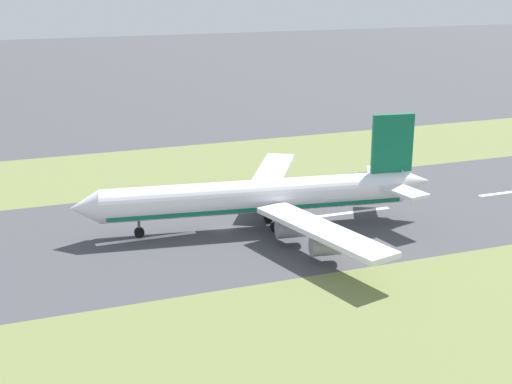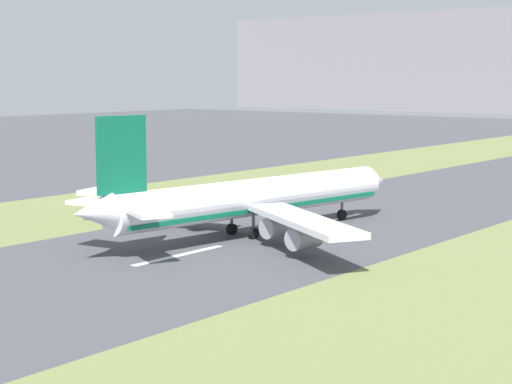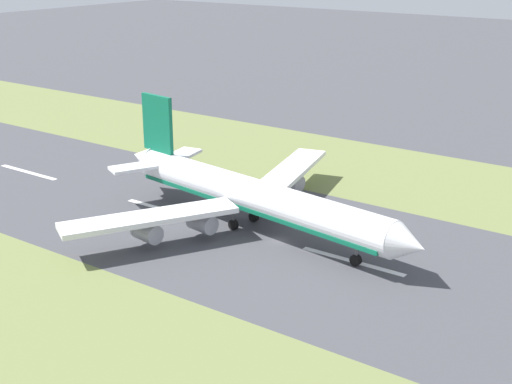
# 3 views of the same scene
# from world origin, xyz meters

# --- Properties ---
(ground_plane) EXTENTS (800.00, 800.00, 0.00)m
(ground_plane) POSITION_xyz_m (0.00, 0.00, 0.00)
(ground_plane) COLOR #424247
(grass_median_west) EXTENTS (40.00, 600.00, 0.01)m
(grass_median_west) POSITION_xyz_m (-45.00, 0.00, 0.00)
(grass_median_west) COLOR olive
(grass_median_west) RESTS_ON ground
(grass_median_east) EXTENTS (40.00, 600.00, 0.01)m
(grass_median_east) POSITION_xyz_m (45.00, 0.00, 0.00)
(grass_median_east) COLOR olive
(grass_median_east) RESTS_ON ground
(centreline_dash_near) EXTENTS (1.20, 18.00, 0.01)m
(centreline_dash_near) POSITION_xyz_m (0.00, -65.99, 0.01)
(centreline_dash_near) COLOR silver
(centreline_dash_near) RESTS_ON ground
(centreline_dash_mid) EXTENTS (1.20, 18.00, 0.01)m
(centreline_dash_mid) POSITION_xyz_m (0.00, -25.99, 0.01)
(centreline_dash_mid) COLOR silver
(centreline_dash_mid) RESTS_ON ground
(centreline_dash_far) EXTENTS (1.20, 18.00, 0.01)m
(centreline_dash_far) POSITION_xyz_m (0.00, 14.01, 0.01)
(centreline_dash_far) COLOR silver
(centreline_dash_far) RESTS_ON ground
(airplane_main_jet) EXTENTS (63.53, 67.12, 20.20)m
(airplane_main_jet) POSITION_xyz_m (-2.11, -7.88, 6.02)
(airplane_main_jet) COLOR white
(airplane_main_jet) RESTS_ON ground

